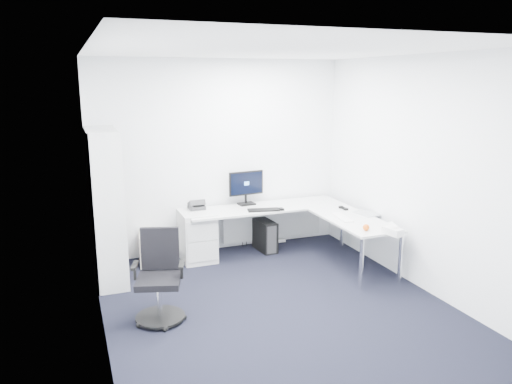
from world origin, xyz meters
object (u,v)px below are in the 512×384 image
object	(u,v)px
monitor	(246,188)
laptop	(367,206)
l_desk	(274,236)
task_chair	(159,278)
bookshelf	(106,207)

from	to	relation	value
monitor	laptop	world-z (taller)	monitor
l_desk	monitor	world-z (taller)	monitor
l_desk	monitor	xyz separation A→B (m)	(-0.21, 0.52, 0.58)
task_chair	monitor	bearing A→B (deg)	65.29
l_desk	laptop	bearing A→B (deg)	-25.35
monitor	l_desk	bearing A→B (deg)	-73.46
l_desk	monitor	bearing A→B (deg)	112.08
task_chair	laptop	distance (m)	3.02
bookshelf	task_chair	bearing A→B (deg)	-73.83
l_desk	laptop	xyz separation A→B (m)	(1.11, -0.53, 0.45)
l_desk	task_chair	bearing A→B (deg)	-145.04
bookshelf	task_chair	distance (m)	1.44
l_desk	bookshelf	world-z (taller)	bookshelf
bookshelf	task_chair	size ratio (longest dim) A/B	1.99
l_desk	monitor	distance (m)	0.81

